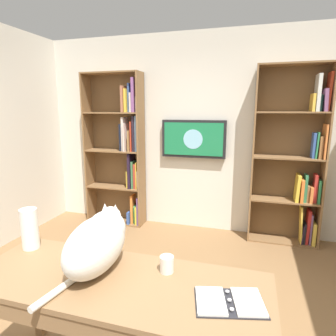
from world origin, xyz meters
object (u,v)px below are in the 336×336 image
bookshelf_right (122,150)px  desk (115,300)px  paper_towel_roll (30,229)px  cat (99,240)px  coffee_mug (167,264)px  bookshelf_left (296,161)px  open_binder (229,302)px  wall_mounted_tv (193,139)px

bookshelf_right → desk: bearing=114.2°
desk → paper_towel_roll: 0.79m
bookshelf_right → cat: bookshelf_right is taller
paper_towel_roll → coffee_mug: (-0.96, 0.02, -0.09)m
bookshelf_left → bookshelf_right: bookshelf_left is taller
bookshelf_right → open_binder: 3.09m
paper_towel_roll → desk: bearing=164.5°
open_binder → paper_towel_roll: 1.36m
bookshelf_left → coffee_mug: size_ratio=23.06×
desk → cat: cat is taller
paper_towel_roll → coffee_mug: 0.97m
desk → bookshelf_left: bearing=-115.4°
cat → open_binder: (-0.76, 0.11, -0.16)m
coffee_mug → paper_towel_roll: bearing=-1.3°
bookshelf_right → desk: bookshelf_right is taller
bookshelf_left → wall_mounted_tv: size_ratio=2.51×
desk → coffee_mug: coffee_mug is taller
bookshelf_left → paper_towel_roll: (1.92, 2.33, -0.16)m
bookshelf_left → paper_towel_roll: size_ratio=8.05×
bookshelf_right → desk: (-1.14, 2.53, -0.45)m
cat → open_binder: cat is taller
wall_mounted_tv → desk: (-0.10, 2.61, -0.63)m
desk → wall_mounted_tv: bearing=-87.8°
bookshelf_left → coffee_mug: (0.96, 2.35, -0.25)m
bookshelf_left → paper_towel_roll: bookshelf_left is taller
cat → paper_towel_roll: bearing=-8.9°
open_binder → coffee_mug: bearing=-25.8°
desk → paper_towel_roll: (0.72, -0.20, 0.25)m
desk → cat: bearing=-36.6°
cat → coffee_mug: (-0.39, -0.07, -0.12)m
bookshelf_left → coffee_mug: 2.55m
wall_mounted_tv → desk: 2.69m
desk → open_binder: bearing=179.9°
cat → paper_towel_roll: (0.57, -0.09, -0.03)m
bookshelf_left → cat: bookshelf_left is taller
coffee_mug → cat: bearing=9.8°
bookshelf_right → paper_towel_roll: size_ratio=7.98×
paper_towel_roll → coffee_mug: bearing=178.7°
desk → paper_towel_roll: size_ratio=6.10×
bookshelf_left → cat: bearing=60.9°
bookshelf_left → coffee_mug: bookshelf_left is taller
open_binder → cat: bearing=-8.3°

